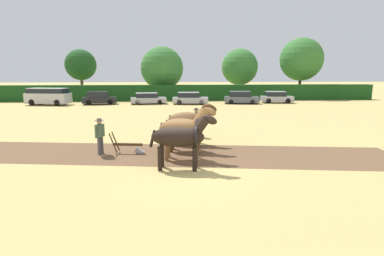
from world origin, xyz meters
The scene contains 20 objects.
ground_plane centered at (0.00, 0.00, 0.00)m, with size 240.00×240.00×0.00m, color tan.
plowed_furrow_strip centered at (-4.47, 2.91, 0.00)m, with size 28.59×3.98×0.01m, color brown.
hedgerow centered at (0.00, 31.28, 1.10)m, with size 57.46×1.78×2.20m, color #194719.
tree_far_left centered at (-14.50, 36.65, 5.08)m, with size 4.71×4.71×7.46m.
tree_left centered at (-1.98, 34.73, 4.58)m, with size 6.42×6.42×7.79m.
tree_center_left centered at (10.47, 37.13, 4.82)m, with size 5.81×5.81×7.74m.
tree_center centered at (19.66, 34.83, 5.95)m, with size 6.61×6.61×9.26m.
draft_horse_lead_left centered at (-0.42, 0.13, 1.32)m, with size 2.78×1.15×2.31m.
draft_horse_lead_right centered at (-0.22, 1.58, 1.40)m, with size 2.70×1.22×2.45m.
draft_horse_trail_left centered at (0.00, 3.02, 1.31)m, with size 2.74×1.21×2.43m.
draft_horse_trail_right centered at (0.19, 4.47, 1.32)m, with size 2.72×1.21×2.31m.
plow centered at (-2.76, 2.67, 0.32)m, with size 1.69×0.56×1.13m.
farmer_at_plow centered at (-4.16, 2.66, 1.03)m, with size 0.44×0.63×1.74m.
farmer_beside_team centered at (0.76, 6.50, 1.04)m, with size 0.44×0.68×1.75m.
parked_van centered at (-15.66, 26.20, 1.07)m, with size 5.47×2.86×2.06m.
parked_car_left centered at (-9.67, 26.58, 0.77)m, with size 4.31×2.36×1.60m.
parked_car_center_left centered at (-3.62, 26.50, 0.69)m, with size 4.59×2.34×1.42m.
parked_car_center centered at (1.64, 25.95, 0.72)m, with size 4.51×2.13×1.50m.
parked_car_center_right centered at (8.20, 26.14, 0.75)m, with size 4.52×2.42×1.58m.
parked_car_right centered at (13.07, 26.76, 0.73)m, with size 4.18×2.18×1.51m.
Camera 1 is at (-0.81, -11.53, 3.83)m, focal length 28.00 mm.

